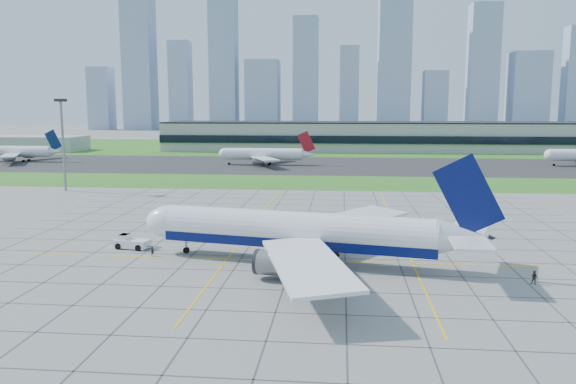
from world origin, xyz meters
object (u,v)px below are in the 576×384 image
object	(u,v)px
pushback_tug	(131,242)
distant_jet_0	(22,151)
airliner	(299,232)
light_mast	(62,133)
crew_far	(534,278)
distant_jet_1	(264,154)
crew_near	(152,251)

from	to	relation	value
pushback_tug	distant_jet_0	size ratio (longest dim) A/B	0.19
airliner	light_mast	bearing A→B (deg)	147.58
crew_far	distant_jet_1	world-z (taller)	distant_jet_1
airliner	crew_far	xyz separation A→B (m)	(31.62, -7.73, -3.73)
pushback_tug	distant_jet_1	distance (m)	140.03
distant_jet_0	distant_jet_1	xyz separation A→B (m)	(107.31, -4.38, 0.00)
distant_jet_0	distant_jet_1	bearing A→B (deg)	-2.34
crew_near	distant_jet_0	distance (m)	184.86
airliner	crew_near	size ratio (longest dim) A/B	33.74
crew_far	distant_jet_0	bearing A→B (deg)	162.24
pushback_tug	distant_jet_0	world-z (taller)	distant_jet_0
light_mast	distant_jet_1	world-z (taller)	light_mast
crew_near	crew_far	bearing A→B (deg)	-72.00
light_mast	distant_jet_0	size ratio (longest dim) A/B	0.60
light_mast	pushback_tug	world-z (taller)	light_mast
crew_far	distant_jet_1	distance (m)	163.78
distant_jet_1	airliner	bearing A→B (deg)	-80.10
light_mast	crew_far	bearing A→B (deg)	-36.30
crew_near	distant_jet_0	size ratio (longest dim) A/B	0.04
light_mast	crew_far	world-z (taller)	light_mast
distant_jet_1	distant_jet_0	bearing A→B (deg)	177.66
crew_far	airliner	bearing A→B (deg)	-167.64
light_mast	crew_far	xyz separation A→B (m)	(102.69, -75.45, -15.27)
light_mast	airliner	distance (m)	98.84
airliner	distant_jet_0	world-z (taller)	airliner
crew_far	distant_jet_1	size ratio (longest dim) A/B	0.04
light_mast	pushback_tug	bearing A→B (deg)	-55.40
airliner	distant_jet_1	xyz separation A→B (m)	(-25.43, 145.76, -0.16)
pushback_tug	crew_far	distance (m)	61.48
airliner	distant_jet_0	distance (m)	200.41
pushback_tug	crew_far	world-z (taller)	pushback_tug
distant_jet_0	crew_far	bearing A→B (deg)	-43.85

